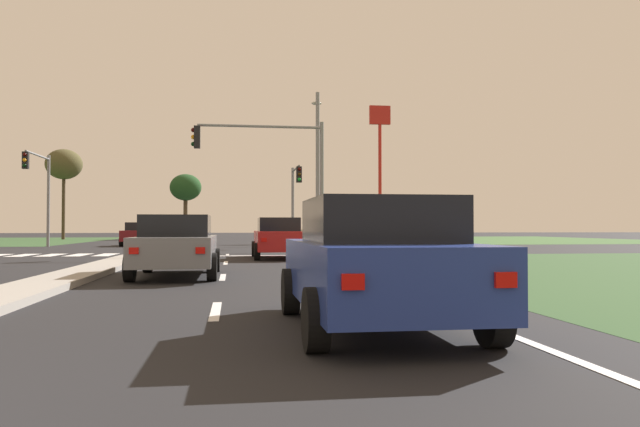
# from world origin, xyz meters

# --- Properties ---
(ground_plane) EXTENTS (200.00, 200.00, 0.00)m
(ground_plane) POSITION_xyz_m (0.00, 30.00, 0.00)
(ground_plane) COLOR black
(grass_verge_far_right) EXTENTS (35.00, 35.00, 0.01)m
(grass_verge_far_right) POSITION_xyz_m (25.50, 54.50, 0.00)
(grass_verge_far_right) COLOR #385B2D
(grass_verge_far_right) RESTS_ON ground
(median_island_near) EXTENTS (1.20, 22.00, 0.14)m
(median_island_near) POSITION_xyz_m (0.00, 11.00, 0.07)
(median_island_near) COLOR gray
(median_island_near) RESTS_ON ground
(median_island_far) EXTENTS (1.20, 36.00, 0.14)m
(median_island_far) POSITION_xyz_m (0.00, 55.00, 0.07)
(median_island_far) COLOR #ADA89E
(median_island_far) RESTS_ON ground
(lane_dash_near) EXTENTS (0.14, 2.00, 0.01)m
(lane_dash_near) POSITION_xyz_m (3.50, 5.88, 0.01)
(lane_dash_near) COLOR silver
(lane_dash_near) RESTS_ON ground
(lane_dash_second) EXTENTS (0.14, 2.00, 0.01)m
(lane_dash_second) POSITION_xyz_m (3.50, 11.88, 0.01)
(lane_dash_second) COLOR silver
(lane_dash_second) RESTS_ON ground
(lane_dash_third) EXTENTS (0.14, 2.00, 0.01)m
(lane_dash_third) POSITION_xyz_m (3.50, 17.88, 0.01)
(lane_dash_third) COLOR silver
(lane_dash_third) RESTS_ON ground
(lane_dash_fourth) EXTENTS (0.14, 2.00, 0.01)m
(lane_dash_fourth) POSITION_xyz_m (3.50, 23.88, 0.01)
(lane_dash_fourth) COLOR silver
(lane_dash_fourth) RESTS_ON ground
(edge_line_right) EXTENTS (0.14, 24.00, 0.01)m
(edge_line_right) POSITION_xyz_m (6.85, 12.00, 0.01)
(edge_line_right) COLOR silver
(edge_line_right) RESTS_ON ground
(stop_bar_near) EXTENTS (6.40, 0.50, 0.01)m
(stop_bar_near) POSITION_xyz_m (3.80, 23.00, 0.01)
(stop_bar_near) COLOR silver
(stop_bar_near) RESTS_ON ground
(crosswalk_bar_second) EXTENTS (0.70, 2.80, 0.01)m
(crosswalk_bar_second) POSITION_xyz_m (-5.25, 24.80, 0.01)
(crosswalk_bar_second) COLOR silver
(crosswalk_bar_second) RESTS_ON ground
(crosswalk_bar_third) EXTENTS (0.70, 2.80, 0.01)m
(crosswalk_bar_third) POSITION_xyz_m (-4.10, 24.80, 0.01)
(crosswalk_bar_third) COLOR silver
(crosswalk_bar_third) RESTS_ON ground
(crosswalk_bar_fourth) EXTENTS (0.70, 2.80, 0.01)m
(crosswalk_bar_fourth) POSITION_xyz_m (-2.95, 24.80, 0.01)
(crosswalk_bar_fourth) COLOR silver
(crosswalk_bar_fourth) RESTS_ON ground
(crosswalk_bar_fifth) EXTENTS (0.70, 2.80, 0.01)m
(crosswalk_bar_fifth) POSITION_xyz_m (-1.80, 24.80, 0.01)
(crosswalk_bar_fifth) COLOR silver
(crosswalk_bar_fifth) RESTS_ON ground
(crosswalk_bar_sixth) EXTENTS (0.70, 2.80, 0.01)m
(crosswalk_bar_sixth) POSITION_xyz_m (-0.65, 24.80, 0.01)
(crosswalk_bar_sixth) COLOR silver
(crosswalk_bar_sixth) RESTS_ON ground
(crosswalk_bar_seventh) EXTENTS (0.70, 2.80, 0.01)m
(crosswalk_bar_seventh) POSITION_xyz_m (0.50, 24.80, 0.01)
(crosswalk_bar_seventh) COLOR silver
(crosswalk_bar_seventh) RESTS_ON ground
(crosswalk_bar_eighth) EXTENTS (0.70, 2.80, 0.01)m
(crosswalk_bar_eighth) POSITION_xyz_m (1.65, 24.80, 0.01)
(crosswalk_bar_eighth) COLOR silver
(crosswalk_bar_eighth) RESTS_ON ground
(car_blue_second) EXTENTS (2.04, 4.18, 1.56)m
(car_blue_second) POSITION_xyz_m (5.46, 4.06, 0.80)
(car_blue_second) COLOR navy
(car_blue_second) RESTS_ON ground
(car_beige_third) EXTENTS (4.27, 2.05, 1.61)m
(car_beige_third) POSITION_xyz_m (9.24, 31.35, 0.82)
(car_beige_third) COLOR #BCAD8E
(car_beige_third) RESTS_ON ground
(car_red_fourth) EXTENTS (1.97, 4.50, 1.59)m
(car_red_fourth) POSITION_xyz_m (5.50, 20.82, 0.81)
(car_red_fourth) COLOR #A31919
(car_red_fourth) RESTS_ON ground
(car_grey_fifth) EXTENTS (2.03, 4.57, 1.51)m
(car_grey_fifth) POSITION_xyz_m (2.37, 12.34, 0.78)
(car_grey_fifth) COLOR slate
(car_grey_fifth) RESTS_ON ground
(car_maroon_sixth) EXTENTS (2.01, 4.54, 1.53)m
(car_maroon_sixth) POSITION_xyz_m (-2.32, 38.05, 0.78)
(car_maroon_sixth) COLOR maroon
(car_maroon_sixth) RESTS_ON ground
(traffic_signal_far_left) EXTENTS (0.32, 4.61, 5.68)m
(traffic_signal_far_left) POSITION_xyz_m (-7.60, 34.95, 3.91)
(traffic_signal_far_left) COLOR gray
(traffic_signal_far_left) RESTS_ON ground
(traffic_signal_near_right) EXTENTS (5.75, 0.32, 5.86)m
(traffic_signal_near_right) POSITION_xyz_m (5.52, 23.40, 4.09)
(traffic_signal_near_right) COLOR gray
(traffic_signal_near_right) RESTS_ON ground
(traffic_signal_far_right) EXTENTS (0.32, 4.17, 5.12)m
(traffic_signal_far_right) POSITION_xyz_m (7.60, 35.05, 3.52)
(traffic_signal_far_right) COLOR gray
(traffic_signal_far_right) RESTS_ON ground
(street_lamp_second) EXTENTS (0.57, 2.08, 8.27)m
(street_lamp_second) POSITION_xyz_m (8.12, 28.50, 4.66)
(street_lamp_second) COLOR gray
(street_lamp_second) RESTS_ON ground
(pedestrian_at_median) EXTENTS (0.34, 0.34, 1.86)m
(pedestrian_at_median) POSITION_xyz_m (-0.18, 39.76, 1.28)
(pedestrian_at_median) COLOR #232833
(pedestrian_at_median) RESTS_ON median_island_far
(fastfood_pole_sign) EXTENTS (1.80, 0.40, 11.61)m
(fastfood_pole_sign) POSITION_xyz_m (16.14, 47.61, 8.46)
(fastfood_pole_sign) COLOR red
(fastfood_pole_sign) RESTS_ON ground
(treeline_third) EXTENTS (3.53, 3.53, 8.97)m
(treeline_third) POSITION_xyz_m (-12.94, 60.28, 7.39)
(treeline_third) COLOR #423323
(treeline_third) RESTS_ON ground
(treeline_fourth) EXTENTS (3.22, 3.22, 6.69)m
(treeline_fourth) POSITION_xyz_m (-1.13, 61.00, 5.24)
(treeline_fourth) COLOR #423323
(treeline_fourth) RESTS_ON ground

